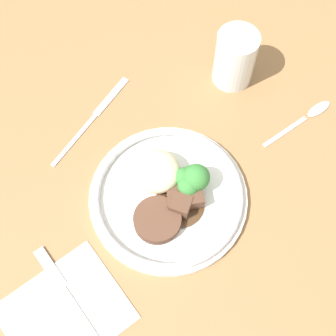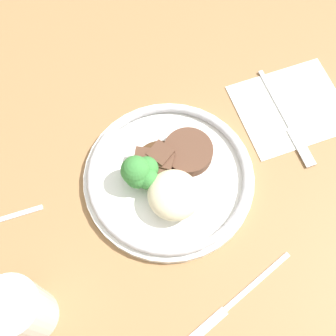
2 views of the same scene
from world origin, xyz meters
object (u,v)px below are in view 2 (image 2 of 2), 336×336
fork (290,126)px  knife (227,308)px  juice_glass (22,311)px  plate (167,177)px

fork → knife: bearing=-42.5°
juice_glass → knife: (-0.24, 0.09, -0.05)m
plate → knife: plate is taller
plate → juice_glass: (0.23, 0.11, 0.03)m
knife → fork: bearing=-151.4°
plate → fork: plate is taller
fork → knife: 0.29m
plate → juice_glass: bearing=25.2°
plate → fork: (-0.21, -0.01, -0.01)m
fork → knife: size_ratio=0.89×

